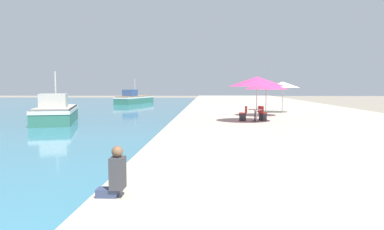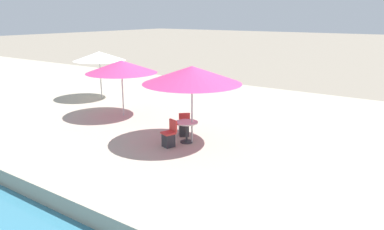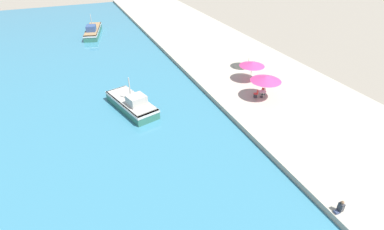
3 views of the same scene
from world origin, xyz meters
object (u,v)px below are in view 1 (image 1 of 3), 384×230
cafe_chair_right (243,116)px  person_at_quay (115,174)px  cafe_umbrella_white (266,85)px  cafe_chair_left (263,116)px  fishing_boat_mid (134,99)px  cafe_table (255,113)px  cafe_umbrella_pink (257,82)px  cafe_umbrella_striped (283,85)px  fishing_boat_near (56,112)px

cafe_chair_right → person_at_quay: person_at_quay is taller
cafe_umbrella_white → cafe_chair_left: (-0.78, -3.87, -1.83)m
fishing_boat_mid → cafe_table: (13.94, -33.47, 0.29)m
fishing_boat_mid → cafe_umbrella_white: 32.90m
cafe_chair_left → cafe_umbrella_white: bearing=124.6°
fishing_boat_mid → cafe_umbrella_pink: (14.01, -33.65, 2.14)m
cafe_table → cafe_umbrella_white: bearing=73.4°
cafe_umbrella_striped → cafe_table: size_ratio=3.36×
cafe_chair_left → person_at_quay: size_ratio=0.93×
fishing_boat_mid → cafe_umbrella_white: (15.24, -29.09, 1.92)m
cafe_umbrella_striped → fishing_boat_mid: bearing=123.7°
cafe_umbrella_pink → cafe_table: size_ratio=4.17×
cafe_umbrella_pink → cafe_chair_right: size_ratio=3.67×
cafe_umbrella_white → fishing_boat_mid: bearing=117.7°
cafe_table → cafe_umbrella_striped: bearing=68.3°
fishing_boat_near → cafe_table: 14.27m
fishing_boat_near → cafe_umbrella_white: (15.02, 0.48, 1.93)m
fishing_boat_mid → fishing_boat_near: bearing=-76.0°
fishing_boat_near → cafe_table: bearing=-31.4°
fishing_boat_near → cafe_chair_left: bearing=-29.0°
cafe_chair_left → cafe_chair_right: (-1.21, -0.27, 0.00)m
fishing_boat_mid → cafe_umbrella_pink: fishing_boat_mid is taller
cafe_chair_left → cafe_chair_right: size_ratio=1.00×
cafe_umbrella_striped → person_at_quay: 24.58m
cafe_umbrella_pink → cafe_umbrella_striped: 8.59m
cafe_umbrella_striped → cafe_chair_left: 8.01m
cafe_umbrella_white → cafe_umbrella_striped: bearing=62.2°
fishing_boat_mid → cafe_umbrella_striped: 30.85m
cafe_umbrella_pink → person_at_quay: cafe_umbrella_pink is taller
cafe_umbrella_striped → cafe_umbrella_white: bearing=-117.8°
cafe_umbrella_white → cafe_chair_right: 4.95m
fishing_boat_near → cafe_umbrella_pink: 14.54m
cafe_umbrella_striped → person_at_quay: cafe_umbrella_striped is taller
fishing_boat_near → cafe_chair_right: size_ratio=8.39×
cafe_umbrella_white → cafe_table: bearing=-106.6°
cafe_umbrella_white → cafe_chair_left: size_ratio=3.37×
fishing_boat_near → fishing_boat_mid: 29.57m
cafe_umbrella_white → person_at_quay: 20.74m
cafe_umbrella_white → cafe_chair_right: cafe_umbrella_white is taller
cafe_umbrella_pink → fishing_boat_near: bearing=163.5°
cafe_umbrella_white → cafe_chair_left: 4.36m
fishing_boat_near → cafe_umbrella_striped: 17.42m
fishing_boat_near → cafe_umbrella_pink: size_ratio=2.29×
fishing_boat_near → cafe_chair_left: (14.24, -3.40, 0.09)m
cafe_chair_right → cafe_umbrella_white: bearing=-7.2°
cafe_chair_left → cafe_umbrella_pink: bearing=-77.5°
person_at_quay → cafe_umbrella_white: bearing=73.6°
cafe_umbrella_white → person_at_quay: cafe_umbrella_white is taller
cafe_umbrella_pink → cafe_chair_left: 2.22m
fishing_boat_mid → cafe_umbrella_striped: (17.07, -25.63, 1.99)m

